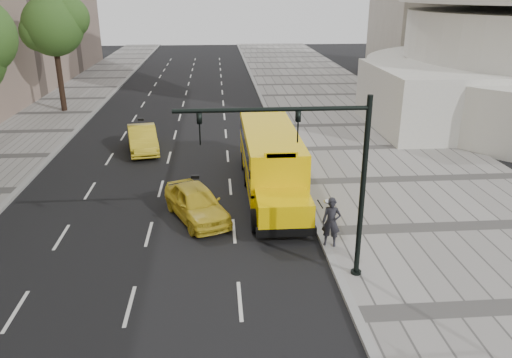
{
  "coord_description": "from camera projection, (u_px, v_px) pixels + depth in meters",
  "views": [
    {
      "loc": [
        1.94,
        -23.61,
        9.39
      ],
      "look_at": [
        3.5,
        -4.0,
        1.9
      ],
      "focal_mm": 35.0,
      "sensor_mm": 36.0,
      "label": 1
    }
  ],
  "objects": [
    {
      "name": "tree_c",
      "position": [
        54.0,
        25.0,
        38.39
      ],
      "size": [
        5.18,
        4.61,
        9.08
      ],
      "color": "black",
      "rests_on": "ground"
    },
    {
      "name": "curb_museum",
      "position": [
        298.0,
        183.0,
        25.61
      ],
      "size": [
        0.3,
        140.0,
        0.15
      ],
      "primitive_type": "cube",
      "color": "gray",
      "rests_on": "ground"
    },
    {
      "name": "curb_far",
      "position": [
        17.0,
        191.0,
        24.57
      ],
      "size": [
        0.3,
        140.0,
        0.15
      ],
      "primitive_type": "cube",
      "color": "gray",
      "rests_on": "ground"
    },
    {
      "name": "traffic_signal",
      "position": [
        321.0,
        168.0,
        15.84
      ],
      "size": [
        6.18,
        0.36,
        6.4
      ],
      "color": "black",
      "rests_on": "ground"
    },
    {
      "name": "school_bus",
      "position": [
        270.0,
        154.0,
        24.67
      ],
      "size": [
        2.96,
        11.56,
        3.19
      ],
      "color": "#FFCD01",
      "rests_on": "ground"
    },
    {
      "name": "taxi_far",
      "position": [
        143.0,
        139.0,
        30.7
      ],
      "size": [
        2.54,
        4.95,
        1.55
      ],
      "primitive_type": "imported",
      "rotation": [
        0.0,
        0.0,
        0.2
      ],
      "color": "gold",
      "rests_on": "ground"
    },
    {
      "name": "ground",
      "position": [
        181.0,
        188.0,
        25.19
      ],
      "size": [
        140.0,
        140.0,
        0.0
      ],
      "primitive_type": "plane",
      "color": "black",
      "rests_on": "ground"
    },
    {
      "name": "sidewalk_museum",
      "position": [
        412.0,
        180.0,
        26.06
      ],
      "size": [
        12.0,
        140.0,
        0.15
      ],
      "primitive_type": "cube",
      "color": "gray",
      "rests_on": "ground"
    },
    {
      "name": "pedestrian",
      "position": [
        331.0,
        222.0,
        18.93
      ],
      "size": [
        0.83,
        0.68,
        1.95
      ],
      "primitive_type": "imported",
      "rotation": [
        0.0,
        0.0,
        -0.34
      ],
      "color": "black",
      "rests_on": "sidewalk_museum"
    },
    {
      "name": "taxi_near",
      "position": [
        196.0,
        203.0,
        21.58
      ],
      "size": [
        3.38,
        4.78,
        1.51
      ],
      "primitive_type": "imported",
      "rotation": [
        0.0,
        0.0,
        0.4
      ],
      "color": "gold",
      "rests_on": "ground"
    }
  ]
}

